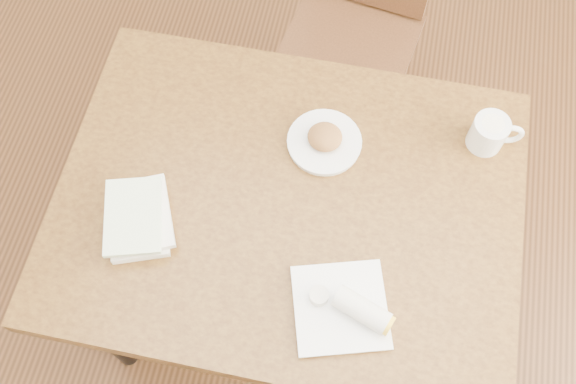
% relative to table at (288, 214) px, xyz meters
% --- Properties ---
extents(ground, '(4.00, 5.00, 0.01)m').
position_rel_table_xyz_m(ground, '(0.00, 0.00, -0.67)').
color(ground, '#472814').
rests_on(ground, ground).
extents(table, '(1.16, 0.88, 0.75)m').
position_rel_table_xyz_m(table, '(0.00, 0.00, 0.00)').
color(table, brown).
rests_on(table, ground).
extents(chair_far, '(0.49, 0.49, 0.95)m').
position_rel_table_xyz_m(chair_far, '(0.07, 0.80, -0.12)').
color(chair_far, '#492915').
rests_on(chair_far, ground).
extents(plate_scone, '(0.19, 0.19, 0.06)m').
position_rel_table_xyz_m(plate_scone, '(0.06, 0.18, 0.10)').
color(plate_scone, white).
rests_on(plate_scone, table).
extents(coffee_mug, '(0.14, 0.09, 0.09)m').
position_rel_table_xyz_m(coffee_mug, '(0.47, 0.27, 0.13)').
color(coffee_mug, white).
rests_on(coffee_mug, table).
extents(plate_burrito, '(0.26, 0.26, 0.07)m').
position_rel_table_xyz_m(plate_burrito, '(0.19, -0.25, 0.10)').
color(plate_burrito, white).
rests_on(plate_burrito, table).
extents(book_stack, '(0.21, 0.24, 0.05)m').
position_rel_table_xyz_m(book_stack, '(-0.34, -0.13, 0.11)').
color(book_stack, white).
rests_on(book_stack, table).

